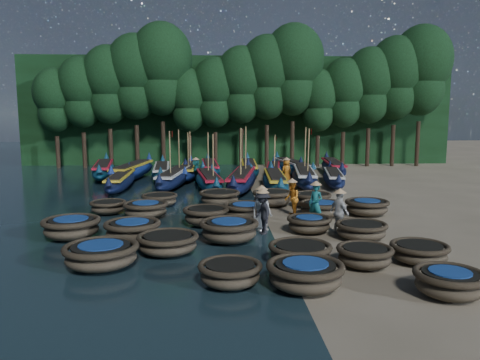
{
  "coord_description": "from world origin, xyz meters",
  "views": [
    {
      "loc": [
        -2.25,
        -21.68,
        4.73
      ],
      "look_at": [
        -0.95,
        2.49,
        1.3
      ],
      "focal_mm": 35.0,
      "sensor_mm": 36.0,
      "label": 1
    }
  ],
  "objects": [
    {
      "name": "ground",
      "position": [
        0.0,
        0.0,
        0.0
      ],
      "size": [
        120.0,
        120.0,
        0.0
      ],
      "primitive_type": "plane",
      "color": "gray",
      "rests_on": "ground"
    },
    {
      "name": "foliage_wall",
      "position": [
        0.0,
        23.5,
        5.0
      ],
      "size": [
        40.0,
        3.0,
        10.0
      ],
      "primitive_type": "cube",
      "color": "black",
      "rests_on": "ground"
    },
    {
      "name": "coracle_2",
      "position": [
        -1.86,
        -9.28,
        0.38
      ],
      "size": [
        2.01,
        2.01,
        0.67
      ],
      "rotation": [
        0.0,
        0.0,
        0.25
      ],
      "color": "brown",
      "rests_on": "ground"
    },
    {
      "name": "coracle_3",
      "position": [
        0.16,
        -9.67,
        0.44
      ],
      "size": [
        2.29,
        2.29,
        0.77
      ],
      "rotation": [
        0.0,
        0.0,
        -0.17
      ],
      "color": "brown",
      "rests_on": "ground"
    },
    {
      "name": "coracle_4",
      "position": [
        3.8,
        -10.37,
        0.41
      ],
      "size": [
        2.13,
        2.13,
        0.71
      ],
      "rotation": [
        0.0,
        0.0,
        0.29
      ],
      "color": "brown",
      "rests_on": "ground"
    },
    {
      "name": "coracle_5",
      "position": [
        -5.78,
        -7.54,
        0.44
      ],
      "size": [
        2.34,
        2.34,
        0.76
      ],
      "rotation": [
        0.0,
        0.0,
        0.08
      ],
      "color": "brown",
      "rests_on": "ground"
    },
    {
      "name": "coracle_6",
      "position": [
        -3.87,
        -6.19,
        0.4
      ],
      "size": [
        2.11,
        2.11,
        0.7
      ],
      "rotation": [
        0.0,
        0.0,
        -0.06
      ],
      "color": "brown",
      "rests_on": "ground"
    },
    {
      "name": "coracle_7",
      "position": [
        0.42,
        -7.49,
        0.38
      ],
      "size": [
        2.13,
        2.13,
        0.67
      ],
      "rotation": [
        0.0,
        0.0,
        0.14
      ],
      "color": "brown",
      "rests_on": "ground"
    },
    {
      "name": "coracle_8",
      "position": [
        2.37,
        -7.89,
        0.38
      ],
      "size": [
        1.89,
        1.89,
        0.66
      ],
      "rotation": [
        0.0,
        0.0,
        0.18
      ],
      "color": "brown",
      "rests_on": "ground"
    },
    {
      "name": "coracle_9",
      "position": [
        4.24,
        -7.58,
        0.37
      ],
      "size": [
        2.27,
        2.27,
        0.64
      ],
      "rotation": [
        0.0,
        0.0,
        0.42
      ],
      "color": "brown",
      "rests_on": "ground"
    },
    {
      "name": "coracle_10",
      "position": [
        -7.72,
        -4.02,
        0.47
      ],
      "size": [
        2.2,
        2.2,
        0.81
      ],
      "rotation": [
        0.0,
        0.0,
        0.06
      ],
      "color": "brown",
      "rests_on": "ground"
    },
    {
      "name": "coracle_11",
      "position": [
        -5.33,
        -4.54,
        0.46
      ],
      "size": [
        2.53,
        2.53,
        0.79
      ],
      "rotation": [
        0.0,
        0.0,
        -0.38
      ],
      "color": "brown",
      "rests_on": "ground"
    },
    {
      "name": "coracle_12",
      "position": [
        -1.75,
        -4.79,
        0.47
      ],
      "size": [
        2.66,
        2.66,
        0.82
      ],
      "rotation": [
        0.0,
        0.0,
        0.38
      ],
      "color": "brown",
      "rests_on": "ground"
    },
    {
      "name": "coracle_13",
      "position": [
        1.5,
        -3.56,
        0.38
      ],
      "size": [
        2.08,
        2.08,
        0.65
      ],
      "rotation": [
        0.0,
        0.0,
        0.29
      ],
      "color": "brown",
      "rests_on": "ground"
    },
    {
      "name": "coracle_14",
      "position": [
        3.29,
        -4.64,
        0.37
      ],
      "size": [
        1.98,
        1.98,
        0.64
      ],
      "rotation": [
        0.0,
        0.0,
        0.01
      ],
      "color": "brown",
      "rests_on": "ground"
    },
    {
      "name": "coracle_15",
      "position": [
        -5.41,
        -0.59,
        0.43
      ],
      "size": [
        2.14,
        2.14,
        0.75
      ],
      "rotation": [
        0.0,
        0.0,
        -0.14
      ],
      "color": "brown",
      "rests_on": "ground"
    },
    {
      "name": "coracle_16",
      "position": [
        -2.65,
        -2.17,
        0.46
      ],
      "size": [
        2.26,
        2.26,
        0.8
      ],
      "rotation": [
        0.0,
        0.0,
        -0.3
      ],
      "color": "brown",
      "rests_on": "ground"
    },
    {
      "name": "coracle_17",
      "position": [
        -0.9,
        -1.08,
        0.42
      ],
      "size": [
        2.0,
        2.0,
        0.73
      ],
      "rotation": [
        0.0,
        0.0,
        0.09
      ],
      "color": "brown",
      "rests_on": "ground"
    },
    {
      "name": "coracle_18",
      "position": [
        2.69,
        -0.67,
        0.4
      ],
      "size": [
        2.52,
        2.52,
        0.7
      ],
      "rotation": [
        0.0,
        0.0,
        0.38
      ],
      "color": "brown",
      "rests_on": "ground"
    },
    {
      "name": "coracle_19",
      "position": [
        4.86,
        -0.53,
        0.42
      ],
      "size": [
        2.06,
        2.06,
        0.73
      ],
      "rotation": [
        0.0,
        0.0,
        -0.07
      ],
      "color": "brown",
      "rests_on": "ground"
    },
    {
      "name": "coracle_20",
      "position": [
        -7.34,
        0.45,
        0.36
      ],
      "size": [
        1.81,
        1.81,
        0.63
      ],
      "rotation": [
        0.0,
        0.0,
        0.16
      ],
      "color": "brown",
      "rests_on": "ground"
    },
    {
      "name": "coracle_21",
      "position": [
        -5.11,
        2.19,
        0.37
      ],
      "size": [
        1.86,
        1.86,
        0.64
      ],
      "rotation": [
        0.0,
        0.0,
        -0.04
      ],
      "color": "brown",
      "rests_on": "ground"
    },
    {
      "name": "coracle_22",
      "position": [
        -2.02,
        2.29,
        0.43
      ],
      "size": [
        2.53,
        2.53,
        0.76
      ],
      "rotation": [
        0.0,
        0.0,
        0.34
      ],
      "color": "brown",
      "rests_on": "ground"
    },
    {
      "name": "coracle_23",
      "position": [
        0.68,
        1.91,
        0.47
      ],
      "size": [
        2.04,
        2.04,
        0.81
      ],
      "rotation": [
        0.0,
        0.0,
        -0.04
      ],
      "color": "brown",
      "rests_on": "ground"
    },
    {
      "name": "coracle_24",
      "position": [
        2.68,
        1.43,
        0.44
      ],
      "size": [
        2.33,
        2.33,
        0.76
      ],
      "rotation": [
        0.0,
        0.0,
        -0.41
      ],
      "color": "brown",
      "rests_on": "ground"
    },
    {
      "name": "long_boat_2",
      "position": [
        -8.23,
        7.94,
        0.53
      ],
      "size": [
        1.6,
        7.95,
        1.4
      ],
      "rotation": [
        0.0,
        0.0,
        0.03
      ],
      "color": "#0E1633",
      "rests_on": "ground"
    },
    {
      "name": "long_boat_3",
      "position": [
        -4.94,
        8.86,
        0.59
      ],
      "size": [
        2.51,
        8.62,
        3.69
      ],
      "rotation": [
        0.0,
        0.0,
        -0.12
      ],
      "color": "#0E1633",
      "rests_on": "ground"
    },
    {
      "name": "long_boat_4",
      "position": [
        -2.64,
        7.47,
        0.56
      ],
      "size": [
        2.43,
        8.3,
        3.55
      ],
      "rotation": [
        0.0,
        0.0,
        0.12
      ],
      "color": "navy",
      "rests_on": "ground"
    },
    {
      "name": "long_boat_5",
      "position": [
        -0.57,
        7.38,
        0.62
      ],
      "size": [
        3.04,
        9.11,
        3.92
      ],
      "rotation": [
        0.0,
        0.0,
        -0.16
      ],
      "color": "#0E1633",
      "rests_on": "ground"
    },
    {
      "name": "long_boat_6",
      "position": [
        1.49,
        7.0,
        0.57
      ],
      "size": [
        1.93,
        8.5,
        1.5
      ],
      "rotation": [
        0.0,
        0.0,
        -0.05
      ],
      "color": "navy",
      "rests_on": "ground"
    },
    {
      "name": "long_boat_7",
      "position": [
        3.69,
        8.88,
        0.61
      ],
      "size": [
        2.66,
        8.95,
        3.83
      ],
      "rotation": [
        0.0,
        0.0,
        -0.13
      ],
      "color": "#0E1633",
      "rests_on": "ground"
    },
    {
      "name": "long_boat_8",
      "position": [
        5.66,
        8.82,
        0.51
      ],
      "size": [
        2.57,
        7.5,
        1.34
      ],
      "rotation": [
        0.0,
        0.0,
        -0.17
      ],
      "color": "#0E1633",
      "rests_on": "ground"
    },
    {
      "name": "long_boat_9",
      "position": [
        -10.61,
        13.59,
        0.6
      ],
      "size": [
        2.99,
        8.82,
        1.57
      ],
      "rotation": [
        0.0,
        0.0,
        0.17
      ],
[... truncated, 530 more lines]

